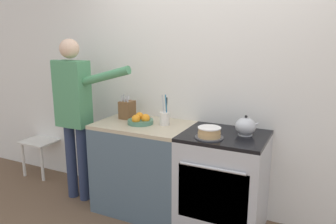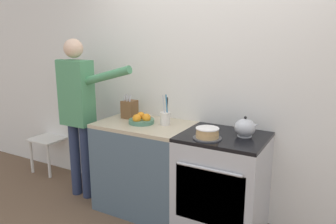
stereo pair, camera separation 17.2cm
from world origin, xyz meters
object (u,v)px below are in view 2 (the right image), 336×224
at_px(stove_range, 222,184).
at_px(fruit_bowl, 141,120).
at_px(tea_kettle, 245,128).
at_px(layer_cake, 207,134).
at_px(dining_chair, 54,133).
at_px(knife_block, 130,109).
at_px(utensil_crock, 165,117).
at_px(person_baker, 78,105).

distance_m(stove_range, fruit_bowl, 0.96).
distance_m(tea_kettle, fruit_bowl, 1.00).
relative_size(layer_cake, dining_chair, 0.28).
relative_size(knife_block, utensil_crock, 0.83).
bearing_deg(fruit_bowl, person_baker, -172.43).
distance_m(layer_cake, tea_kettle, 0.33).
relative_size(stove_range, knife_block, 3.64).
bearing_deg(stove_range, knife_block, 174.27).
xyz_separation_m(layer_cake, fruit_bowl, (-0.74, 0.13, -0.01)).
xyz_separation_m(person_baker, dining_chair, (-0.85, 0.39, -0.53)).
bearing_deg(knife_block, stove_range, -5.73).
bearing_deg(dining_chair, layer_cake, 0.15).
relative_size(layer_cake, knife_block, 0.96).
relative_size(stove_range, person_baker, 0.53).
height_order(layer_cake, knife_block, knife_block).
relative_size(utensil_crock, fruit_bowl, 1.20).
xyz_separation_m(stove_range, knife_block, (-1.06, 0.11, 0.54)).
bearing_deg(fruit_bowl, dining_chair, 169.63).
relative_size(stove_range, tea_kettle, 4.16).
xyz_separation_m(utensil_crock, dining_chair, (-1.81, 0.22, -0.48)).
bearing_deg(fruit_bowl, layer_cake, -9.90).
xyz_separation_m(knife_block, dining_chair, (-1.35, 0.16, -0.50)).
distance_m(stove_range, dining_chair, 2.43).
relative_size(layer_cake, person_baker, 0.14).
height_order(layer_cake, utensil_crock, utensil_crock).
bearing_deg(fruit_bowl, stove_range, 1.57).
relative_size(knife_block, fruit_bowl, 1.00).
bearing_deg(stove_range, utensil_crock, 175.50).
xyz_separation_m(knife_block, utensil_crock, (0.46, -0.06, -0.02)).
relative_size(layer_cake, tea_kettle, 1.09).
height_order(utensil_crock, fruit_bowl, utensil_crock).
height_order(layer_cake, dining_chair, layer_cake).
height_order(stove_range, utensil_crock, utensil_crock).
bearing_deg(dining_chair, knife_block, 3.60).
relative_size(utensil_crock, dining_chair, 0.35).
relative_size(stove_range, layer_cake, 3.80).
distance_m(stove_range, utensil_crock, 0.80).
bearing_deg(utensil_crock, person_baker, -170.08).
relative_size(tea_kettle, person_baker, 0.13).
height_order(tea_kettle, person_baker, person_baker).
bearing_deg(knife_block, utensil_crock, -7.34).
bearing_deg(person_baker, fruit_bowl, 8.14).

